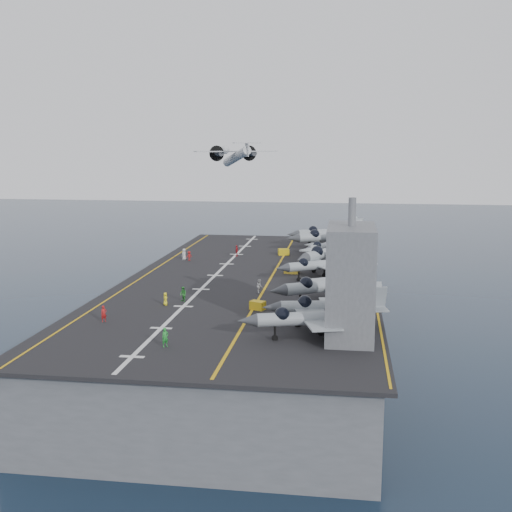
# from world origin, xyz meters

# --- Properties ---
(ground) EXTENTS (500.00, 500.00, 0.00)m
(ground) POSITION_xyz_m (0.00, 0.00, 0.00)
(ground) COLOR #142135
(ground) RESTS_ON ground
(hull) EXTENTS (36.00, 90.00, 10.00)m
(hull) POSITION_xyz_m (0.00, 0.00, 5.00)
(hull) COLOR #56595E
(hull) RESTS_ON ground
(flight_deck) EXTENTS (38.00, 92.00, 0.40)m
(flight_deck) POSITION_xyz_m (0.00, 0.00, 10.20)
(flight_deck) COLOR black
(flight_deck) RESTS_ON hull
(foul_line) EXTENTS (0.35, 90.00, 0.02)m
(foul_line) POSITION_xyz_m (3.00, 0.00, 10.42)
(foul_line) COLOR gold
(foul_line) RESTS_ON flight_deck
(landing_centerline) EXTENTS (0.50, 90.00, 0.02)m
(landing_centerline) POSITION_xyz_m (-6.00, 0.00, 10.42)
(landing_centerline) COLOR silver
(landing_centerline) RESTS_ON flight_deck
(deck_edge_port) EXTENTS (0.25, 90.00, 0.02)m
(deck_edge_port) POSITION_xyz_m (-17.00, 0.00, 10.42)
(deck_edge_port) COLOR gold
(deck_edge_port) RESTS_ON flight_deck
(deck_edge_stbd) EXTENTS (0.25, 90.00, 0.02)m
(deck_edge_stbd) POSITION_xyz_m (18.50, 0.00, 10.42)
(deck_edge_stbd) COLOR gold
(deck_edge_stbd) RESTS_ON flight_deck
(island_superstructure) EXTENTS (5.00, 10.00, 15.00)m
(island_superstructure) POSITION_xyz_m (15.00, -30.00, 17.90)
(island_superstructure) COLOR #56595E
(island_superstructure) RESTS_ON flight_deck
(fighter_jet_0) EXTENTS (15.85, 12.70, 4.80)m
(fighter_jet_0) POSITION_xyz_m (10.90, -31.58, 12.80)
(fighter_jet_0) COLOR #A2ACB3
(fighter_jet_0) RESTS_ON flight_deck
(fighter_jet_1) EXTENTS (15.45, 11.71, 4.86)m
(fighter_jet_1) POSITION_xyz_m (13.03, -26.41, 12.83)
(fighter_jet_1) COLOR gray
(fighter_jet_1) RESTS_ON flight_deck
(fighter_jet_2) EXTENTS (18.00, 16.35, 5.20)m
(fighter_jet_2) POSITION_xyz_m (12.37, -16.08, 13.00)
(fighter_jet_2) COLOR #9399A3
(fighter_jet_2) RESTS_ON flight_deck
(fighter_jet_4) EXTENTS (16.04, 14.65, 4.64)m
(fighter_jet_4) POSITION_xyz_m (10.59, -0.06, 12.72)
(fighter_jet_4) COLOR gray
(fighter_jet_4) RESTS_ON flight_deck
(fighter_jet_5) EXTENTS (17.82, 19.74, 5.71)m
(fighter_jet_5) POSITION_xyz_m (11.72, 8.67, 13.25)
(fighter_jet_5) COLOR #8C949A
(fighter_jet_5) RESTS_ON flight_deck
(fighter_jet_6) EXTENTS (13.77, 15.24, 4.41)m
(fighter_jet_6) POSITION_xyz_m (10.76, 19.40, 12.60)
(fighter_jet_6) COLOR gray
(fighter_jet_6) RESTS_ON flight_deck
(fighter_jet_7) EXTENTS (19.46, 16.51, 5.73)m
(fighter_jet_7) POSITION_xyz_m (11.77, 27.41, 13.26)
(fighter_jet_7) COLOR gray
(fighter_jet_7) RESTS_ON flight_deck
(fighter_jet_8) EXTENTS (19.21, 16.51, 5.62)m
(fighter_jet_8) POSITION_xyz_m (11.04, 33.48, 13.21)
(fighter_jet_8) COLOR #969FA5
(fighter_jet_8) RESTS_ON flight_deck
(tow_cart_a) EXTENTS (2.11, 1.76, 1.08)m
(tow_cart_a) POSITION_xyz_m (3.62, -20.14, 10.94)
(tow_cart_a) COLOR gold
(tow_cart_a) RESTS_ON flight_deck
(tow_cart_b) EXTENTS (2.52, 1.88, 1.37)m
(tow_cart_b) POSITION_xyz_m (5.91, 3.54, 11.09)
(tow_cart_b) COLOR gold
(tow_cart_b) RESTS_ON flight_deck
(tow_cart_c) EXTENTS (2.24, 1.73, 1.19)m
(tow_cart_c) POSITION_xyz_m (2.90, 20.61, 10.99)
(tow_cart_c) COLOR gold
(tow_cart_c) RESTS_ON flight_deck
(crew_0) EXTENTS (0.91, 1.14, 1.67)m
(crew_0) POSITION_xyz_m (-8.47, -19.62, 11.23)
(crew_0) COLOR yellow
(crew_0) RESTS_ON flight_deck
(crew_1) EXTENTS (1.36, 1.38, 1.94)m
(crew_1) POSITION_xyz_m (-13.41, -28.26, 11.37)
(crew_1) COLOR #B21919
(crew_1) RESTS_ON flight_deck
(crew_2) EXTENTS (1.43, 1.40, 2.00)m
(crew_2) POSITION_xyz_m (-6.67, -17.46, 11.40)
(crew_2) COLOR #2A8530
(crew_2) RESTS_ON flight_deck
(crew_3) EXTENTS (1.22, 1.19, 1.71)m
(crew_3) POSITION_xyz_m (-13.28, 12.43, 11.25)
(crew_3) COLOR #B21919
(crew_3) RESTS_ON flight_deck
(crew_4) EXTENTS (0.99, 1.34, 2.05)m
(crew_4) POSITION_xyz_m (-5.64, 18.19, 11.43)
(crew_4) COLOR red
(crew_4) RESTS_ON flight_deck
(crew_5) EXTENTS (1.25, 1.47, 2.07)m
(crew_5) POSITION_xyz_m (-14.32, 12.91, 11.43)
(crew_5) COLOR silver
(crew_5) RESTS_ON flight_deck
(crew_6) EXTENTS (1.42, 1.43, 2.02)m
(crew_6) POSITION_xyz_m (-3.66, -36.42, 11.41)
(crew_6) COLOR green
(crew_6) RESTS_ON flight_deck
(crew_7) EXTENTS (0.88, 1.24, 1.98)m
(crew_7) POSITION_xyz_m (2.65, -11.05, 11.39)
(crew_7) COLOR white
(crew_7) RESTS_ON flight_deck
(transport_plane) EXTENTS (26.49, 24.27, 5.18)m
(transport_plane) POSITION_xyz_m (-13.39, 63.69, 27.92)
(transport_plane) COLOR silver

